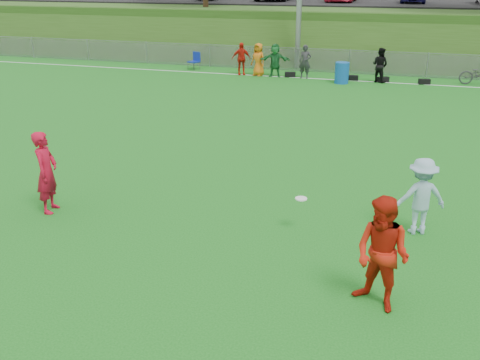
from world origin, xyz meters
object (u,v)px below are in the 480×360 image
at_px(player_red_left, 47,172).
at_px(frisbee, 301,199).
at_px(player_red_center, 382,255).
at_px(bicycle, 480,74).
at_px(player_blue, 421,196).
at_px(recycling_bin, 342,73).

distance_m(player_red_left, frisbee, 5.77).
xyz_separation_m(player_red_center, bicycle, (3.71, 20.49, -0.46)).
bearing_deg(frisbee, player_red_left, -173.72).
distance_m(player_red_center, frisbee, 2.95).
xyz_separation_m(player_red_center, frisbee, (-1.75, 2.36, -0.22)).
xyz_separation_m(player_red_left, player_red_center, (7.48, -1.73, 0.02)).
bearing_deg(player_red_left, player_blue, -93.34).
height_order(player_red_center, bicycle, player_red_center).
relative_size(player_red_left, player_red_center, 0.98).
distance_m(player_red_center, bicycle, 20.82).
relative_size(player_red_center, recycling_bin, 1.89).
height_order(player_red_center, player_blue, player_red_center).
bearing_deg(recycling_bin, player_blue, -77.76).
relative_size(player_blue, frisbee, 6.47).
relative_size(player_blue, bicycle, 0.85).
xyz_separation_m(frisbee, bicycle, (5.45, 18.12, -0.24)).
height_order(player_blue, recycling_bin, player_blue).
bearing_deg(player_red_center, frisbee, 156.40).
bearing_deg(player_red_center, recycling_bin, 128.36).
height_order(player_blue, bicycle, player_blue).
bearing_deg(frisbee, player_blue, 15.20).
height_order(frisbee, recycling_bin, recycling_bin).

